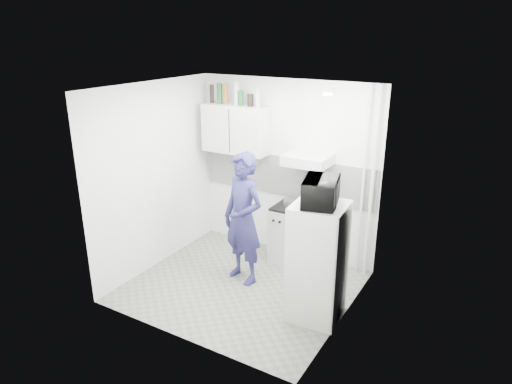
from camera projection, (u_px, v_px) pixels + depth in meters
The scene contains 24 objects.
floor at pixel (242, 286), 6.07m from camera, with size 2.80×2.80×0.00m, color slate.
ceiling at pixel (239, 88), 5.20m from camera, with size 2.80×2.80×0.00m, color white.
wall_back at pixel (286, 169), 6.65m from camera, with size 2.80×2.80×0.00m, color white.
wall_left at pixel (155, 177), 6.30m from camera, with size 2.60×2.60×0.00m, color white.
wall_right at pixel (349, 217), 4.97m from camera, with size 2.60×2.60×0.00m, color white.
person at pixel (243, 219), 5.96m from camera, with size 0.65×0.43×1.78m, color #232250.
stove at pixel (291, 234), 6.64m from camera, with size 0.51×0.51×0.82m, color silver.
fridge at pixel (317, 262), 5.23m from camera, with size 0.59×0.59×1.42m, color silver.
stove_top at pixel (292, 207), 6.50m from camera, with size 0.49×0.49×0.03m, color black.
saucepan at pixel (289, 203), 6.51m from camera, with size 0.16×0.16×0.09m, color silver.
microwave at pixel (321, 192), 4.94m from camera, with size 0.36×0.54×0.30m, color black.
bottle_a at pixel (212, 94), 6.71m from camera, with size 0.06×0.06×0.27m, color black.
bottle_b at pixel (220, 93), 6.64m from camera, with size 0.08×0.08×0.29m, color #144C1E.
bottle_c at pixel (225, 94), 6.60m from camera, with size 0.07×0.07×0.29m, color brown.
bottle_d at pixel (237, 93), 6.49m from camera, with size 0.08×0.08×0.35m, color #B2B7BC.
canister_a at pixel (240, 98), 6.49m from camera, with size 0.09×0.09×0.21m, color #144C1E.
canister_b at pixel (250, 100), 6.41m from camera, with size 0.09×0.09×0.17m, color black.
bottle_e at pixel (258, 98), 6.34m from camera, with size 0.07×0.07×0.26m, color #B2B7BC.
upper_cabinet at pixel (236, 129), 6.68m from camera, with size 1.00×0.35×0.70m, color silver.
range_hood at pixel (308, 160), 6.14m from camera, with size 0.60×0.50×0.14m, color silver.
backsplash at pixel (286, 176), 6.67m from camera, with size 2.74×0.03×0.60m, color white.
pipe_a at pixel (372, 185), 5.96m from camera, with size 0.05×0.05×2.60m, color silver.
pipe_b at pixel (363, 184), 6.02m from camera, with size 0.04×0.04×2.60m, color silver.
ceiling_spot_fixture at pixel (328, 94), 4.89m from camera, with size 0.10×0.10×0.02m, color white.
Camera 1 is at (2.85, -4.47, 3.23)m, focal length 32.00 mm.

